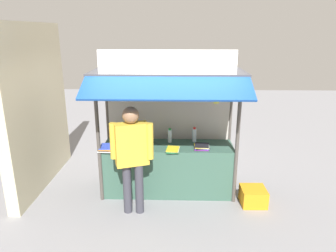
# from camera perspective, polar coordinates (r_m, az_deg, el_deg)

# --- Properties ---
(ground_plane) EXTENTS (20.00, 20.00, 0.00)m
(ground_plane) POSITION_cam_1_polar(r_m,az_deg,el_deg) (5.76, -0.00, -11.75)
(ground_plane) COLOR gray
(stall_counter) EXTENTS (2.24, 0.66, 0.88)m
(stall_counter) POSITION_cam_1_polar(r_m,az_deg,el_deg) (5.56, -0.00, -7.79)
(stall_counter) COLOR #385B4C
(stall_counter) RESTS_ON ground
(stall_structure) EXTENTS (2.44, 1.49, 2.52)m
(stall_structure) POSITION_cam_1_polar(r_m,az_deg,el_deg) (5.28, 0.02, 3.30)
(stall_structure) COLOR #4C4742
(stall_structure) RESTS_ON ground
(water_bottle_far_left) EXTENTS (0.08, 0.08, 0.30)m
(water_bottle_far_left) POSITION_cam_1_polar(r_m,az_deg,el_deg) (5.46, -3.81, -1.77)
(water_bottle_far_left) COLOR silver
(water_bottle_far_left) RESTS_ON stall_counter
(water_bottle_mid_right) EXTENTS (0.07, 0.07, 0.26)m
(water_bottle_mid_right) POSITION_cam_1_polar(r_m,az_deg,el_deg) (5.50, 0.32, -1.80)
(water_bottle_mid_right) COLOR silver
(water_bottle_mid_right) RESTS_ON stall_counter
(water_bottle_front_right) EXTENTS (0.07, 0.07, 0.26)m
(water_bottle_front_right) POSITION_cam_1_polar(r_m,az_deg,el_deg) (5.56, 4.83, -1.62)
(water_bottle_front_right) COLOR silver
(water_bottle_front_right) RESTS_ON stall_counter
(magazine_stack_back_left) EXTENTS (0.25, 0.30, 0.05)m
(magazine_stack_back_left) POSITION_cam_1_polar(r_m,az_deg,el_deg) (5.36, -5.48, -3.51)
(magazine_stack_back_left) COLOR red
(magazine_stack_back_left) RESTS_ON stall_counter
(magazine_stack_mid_left) EXTENTS (0.27, 0.28, 0.06)m
(magazine_stack_mid_left) POSITION_cam_1_polar(r_m,az_deg,el_deg) (5.27, 6.18, -3.80)
(magazine_stack_mid_left) COLOR black
(magazine_stack_mid_left) RESTS_ON stall_counter
(magazine_stack_center) EXTENTS (0.23, 0.31, 0.03)m
(magazine_stack_center) POSITION_cam_1_polar(r_m,az_deg,el_deg) (5.17, 0.88, -4.31)
(magazine_stack_center) COLOR green
(magazine_stack_center) RESTS_ON stall_counter
(magazine_stack_front_left) EXTENTS (0.25, 0.33, 0.06)m
(magazine_stack_front_left) POSITION_cam_1_polar(r_m,az_deg,el_deg) (5.31, -11.15, -3.91)
(magazine_stack_front_left) COLOR white
(magazine_stack_front_left) RESTS_ON stall_counter
(banana_bunch_leftmost) EXTENTS (0.10, 0.10, 0.27)m
(banana_bunch_leftmost) POSITION_cam_1_polar(r_m,az_deg,el_deg) (4.71, 1.57, 5.69)
(banana_bunch_leftmost) COLOR #332D23
(banana_bunch_rightmost) EXTENTS (0.11, 0.11, 0.32)m
(banana_bunch_rightmost) POSITION_cam_1_polar(r_m,az_deg,el_deg) (4.76, 8.83, 5.01)
(banana_bunch_rightmost) COLOR #332D23
(banana_bunch_inner_left) EXTENTS (0.10, 0.10, 0.28)m
(banana_bunch_inner_left) POSITION_cam_1_polar(r_m,az_deg,el_deg) (4.77, -7.55, 5.45)
(banana_bunch_inner_left) COLOR #332D23
(vendor_person) EXTENTS (0.65, 0.36, 1.73)m
(vendor_person) POSITION_cam_1_polar(r_m,az_deg,el_deg) (4.74, -6.61, -4.60)
(vendor_person) COLOR #383842
(vendor_person) RESTS_ON ground
(plastic_crate) EXTENTS (0.41, 0.41, 0.28)m
(plastic_crate) POSITION_cam_1_polar(r_m,az_deg,el_deg) (5.50, 15.31, -12.27)
(plastic_crate) COLOR orange
(plastic_crate) RESTS_ON ground
(neighbour_wall) EXTENTS (0.20, 2.40, 2.92)m
(neighbour_wall) POSITION_cam_1_polar(r_m,az_deg,el_deg) (6.05, -23.01, 3.11)
(neighbour_wall) COLOR beige
(neighbour_wall) RESTS_ON ground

